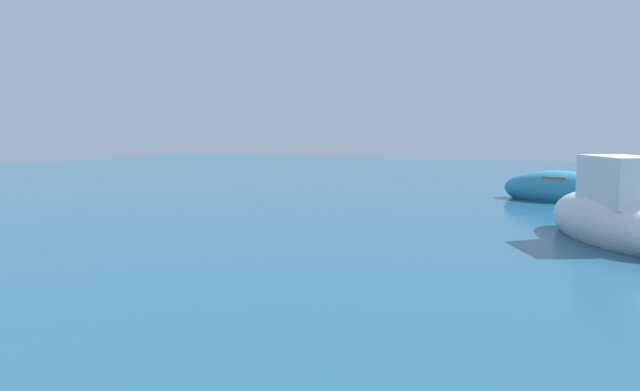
% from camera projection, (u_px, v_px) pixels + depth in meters
% --- Properties ---
extents(moored_boat_0, '(3.09, 4.28, 1.97)m').
position_uv_depth(moored_boat_0, '(611.00, 216.00, 12.15)').
color(moored_boat_0, white).
rests_on(moored_boat_0, ground).
extents(moored_boat_4, '(3.67, 2.19, 1.18)m').
position_uv_depth(moored_boat_4, '(560.00, 190.00, 18.95)').
color(moored_boat_4, teal).
rests_on(moored_boat_4, ground).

